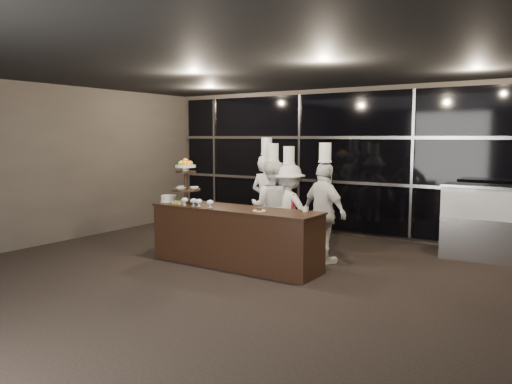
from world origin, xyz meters
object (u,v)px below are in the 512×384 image
Objects in this scene: display_case at (487,219)px; chef_d at (324,212)px; chef_a at (267,201)px; layer_cake at (169,199)px; display_stand at (186,178)px; buffet_counter at (235,236)px; chef_c at (289,209)px; chef_b at (273,207)px.

chef_d reaches higher than display_case.
layer_cake is at bearing -132.17° from chef_a.
display_stand is 0.54× the size of display_case.
display_case reaches higher than buffet_counter.
layer_cake reaches higher than buffet_counter.
chef_a is (-0.19, 1.23, 0.41)m from buffet_counter.
display_stand is 0.50m from layer_cake.
chef_c reaches higher than layer_cake.
chef_d is at bearing -142.24° from display_case.
buffet_counter is at bearing -140.45° from chef_d.
buffet_counter is 1.44m from layer_cake.
layer_cake is 2.05m from chef_c.
layer_cake is at bearing -150.30° from display_case.
chef_b is (0.25, -0.20, -0.06)m from chef_a.
chef_c is at bearing -10.04° from chef_a.
chef_a is at bearing 166.07° from chef_d.
display_case is at bearing 25.74° from chef_b.
buffet_counter is 1.53× the size of chef_c.
buffet_counter is 4.13m from display_case.
chef_b is 1.04m from chef_d.
chef_b is at bearing 44.13° from display_stand.
chef_b reaches higher than layer_cake.
display_stand is at bearing 8.28° from layer_cake.
layer_cake is (-1.34, -0.05, 0.51)m from buffet_counter.
layer_cake is at bearing -177.87° from buffet_counter.
buffet_counter is at bearing -105.50° from chef_c.
chef_c is 0.96× the size of chef_d.
display_stand is 1.57m from chef_b.
chef_a reaches higher than chef_d.
chef_b is at bearing -157.17° from chef_c.
chef_c is at bearing 40.85° from display_stand.
chef_b reaches higher than display_case.
chef_b is at bearing 173.19° from chef_d.
chef_d is (1.29, -0.32, -0.05)m from chef_a.
chef_c is (0.32, 1.14, 0.33)m from buffet_counter.
layer_cake is at bearing -144.39° from chef_c.
chef_d is at bearing 39.55° from buffet_counter.
chef_c is (0.25, 0.11, -0.03)m from chef_b.
display_case is 3.52m from chef_b.
chef_a is 0.52m from chef_c.
display_stand is 0.40× the size of chef_c.
chef_d is (-2.13, -1.65, 0.15)m from display_case.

